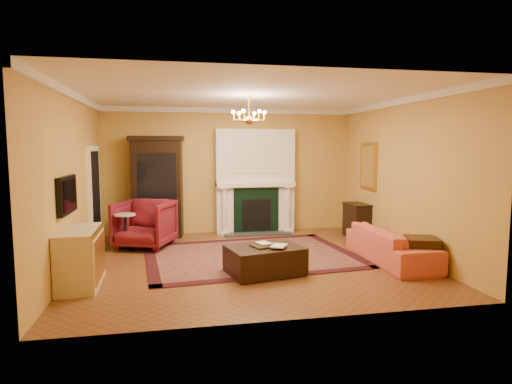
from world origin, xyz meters
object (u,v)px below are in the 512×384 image
object	(u,v)px
leather_ottoman	(265,260)
china_cabinet	(158,189)
pedestal_table	(125,229)
wingback_armchair	(145,222)
console_table	(357,221)
commode	(81,258)
end_table	(422,255)
coral_sofa	(391,240)

from	to	relation	value
leather_ottoman	china_cabinet	bearing A→B (deg)	106.37
china_cabinet	pedestal_table	distance (m)	1.57
wingback_armchair	leather_ottoman	world-z (taller)	wingback_armchair
china_cabinet	console_table	bearing A→B (deg)	-5.78
pedestal_table	commode	size ratio (longest dim) A/B	0.65
end_table	console_table	xyz separation A→B (m)	(0.06, 2.74, 0.10)
pedestal_table	console_table	size ratio (longest dim) A/B	0.99
commode	leather_ottoman	distance (m)	2.85
wingback_armchair	pedestal_table	xyz separation A→B (m)	(-0.36, -0.22, -0.10)
coral_sofa	leather_ottoman	world-z (taller)	coral_sofa
leather_ottoman	end_table	bearing A→B (deg)	-20.57
china_cabinet	coral_sofa	bearing A→B (deg)	-29.62
pedestal_table	end_table	size ratio (longest dim) A/B	1.36
console_table	leather_ottoman	distance (m)	3.57
wingback_armchair	commode	distance (m)	2.47
pedestal_table	leather_ottoman	distance (m)	3.17
end_table	console_table	world-z (taller)	console_table
wingback_armchair	console_table	world-z (taller)	wingback_armchair
end_table	coral_sofa	bearing A→B (deg)	108.18
pedestal_table	end_table	distance (m)	5.58
coral_sofa	wingback_armchair	bearing A→B (deg)	65.46
china_cabinet	wingback_armchair	world-z (taller)	china_cabinet
console_table	leather_ottoman	world-z (taller)	console_table
coral_sofa	console_table	bearing A→B (deg)	-7.76
commode	leather_ottoman	world-z (taller)	commode
console_table	wingback_armchair	bearing A→B (deg)	178.05
wingback_armchair	coral_sofa	bearing A→B (deg)	-3.07
commode	end_table	size ratio (longest dim) A/B	2.10
china_cabinet	commode	bearing A→B (deg)	-100.37
commode	console_table	xyz separation A→B (m)	(5.51, 2.43, -0.05)
commode	coral_sofa	distance (m)	5.25
commode	leather_ottoman	xyz separation A→B (m)	(2.84, 0.07, -0.20)
leather_ottoman	console_table	bearing A→B (deg)	29.18
china_cabinet	coral_sofa	world-z (taller)	china_cabinet
china_cabinet	end_table	world-z (taller)	china_cabinet
wingback_armchair	end_table	distance (m)	5.37
china_cabinet	wingback_armchair	size ratio (longest dim) A/B	2.06
pedestal_table	coral_sofa	bearing A→B (deg)	-20.31
wingback_armchair	coral_sofa	size ratio (longest dim) A/B	0.51
pedestal_table	console_table	bearing A→B (deg)	3.52
console_table	china_cabinet	bearing A→B (deg)	164.71
commode	console_table	distance (m)	6.02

